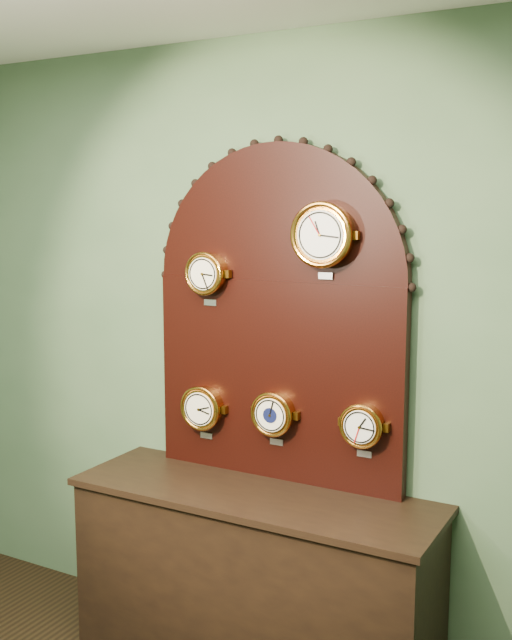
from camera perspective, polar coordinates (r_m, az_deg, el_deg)
The scene contains 8 objects.
wall_back at distance 3.47m, azimuth 2.00°, elevation -2.41°, with size 4.00×4.00×0.00m, color #476444.
shop_counter at distance 3.57m, azimuth -0.16°, elevation -19.10°, with size 1.60×0.50×0.80m, color black.
display_board at distance 3.39m, azimuth 1.63°, elevation 1.20°, with size 1.26×0.06×1.53m.
roman_clock at distance 3.48m, azimuth -3.72°, elevation 3.48°, with size 0.20×0.08×0.25m.
arabic_clock at distance 3.20m, azimuth 5.00°, elevation 6.33°, with size 0.28×0.08×0.33m.
hygrometer at distance 3.61m, azimuth -4.00°, elevation -6.54°, with size 0.21×0.08×0.26m.
barometer at distance 3.42m, azimuth 1.31°, elevation -6.99°, with size 0.20×0.08×0.25m.
tide_clock at distance 3.26m, azimuth 7.92°, elevation -7.78°, with size 0.19×0.08×0.24m.
Camera 1 is at (1.54, -0.54, 2.05)m, focal length 42.97 mm.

